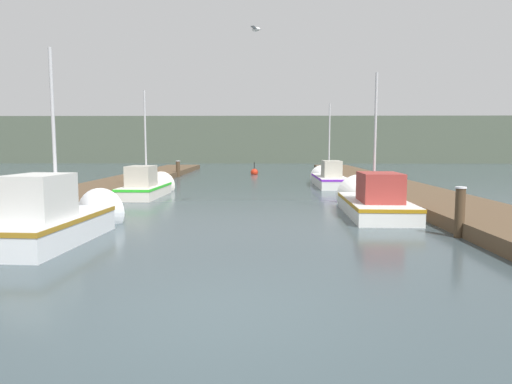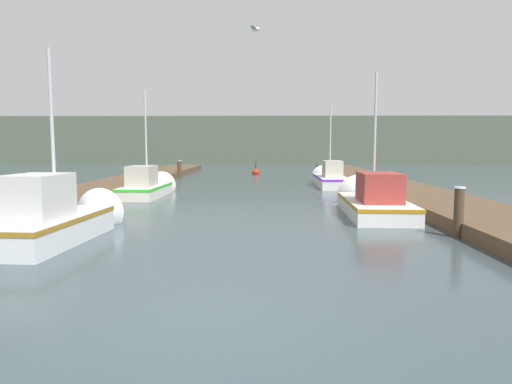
# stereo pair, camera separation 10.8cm
# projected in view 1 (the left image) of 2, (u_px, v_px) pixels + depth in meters

# --- Properties ---
(ground_plane) EXTENTS (200.00, 200.00, 0.00)m
(ground_plane) POSITION_uv_depth(u_px,v_px,m) (219.00, 317.00, 5.79)
(ground_plane) COLOR #38474C
(dock_left) EXTENTS (2.91, 40.00, 0.36)m
(dock_left) POSITION_uv_depth(u_px,v_px,m) (112.00, 187.00, 21.79)
(dock_left) COLOR brown
(dock_left) RESTS_ON ground_plane
(dock_right) EXTENTS (2.91, 40.00, 0.36)m
(dock_right) POSITION_uv_depth(u_px,v_px,m) (392.00, 187.00, 21.59)
(dock_right) COLOR brown
(dock_right) RESTS_ON ground_plane
(distant_shore_ridge) EXTENTS (120.00, 16.00, 5.48)m
(distant_shore_ridge) POSITION_uv_depth(u_px,v_px,m) (259.00, 140.00, 60.58)
(distant_shore_ridge) COLOR #4C5647
(distant_shore_ridge) RESTS_ON ground_plane
(fishing_boat_0) EXTENTS (1.68, 4.56, 4.68)m
(fishing_boat_0) POSITION_uv_depth(u_px,v_px,m) (61.00, 218.00, 10.49)
(fishing_boat_0) COLOR silver
(fishing_boat_0) RESTS_ON ground_plane
(fishing_boat_1) EXTENTS (1.93, 5.25, 4.96)m
(fishing_boat_1) POSITION_uv_depth(u_px,v_px,m) (371.00, 200.00, 14.70)
(fishing_boat_1) COLOR silver
(fishing_boat_1) RESTS_ON ground_plane
(fishing_boat_2) EXTENTS (1.54, 4.58, 4.85)m
(fishing_boat_2) POSITION_uv_depth(u_px,v_px,m) (148.00, 186.00, 19.59)
(fishing_boat_2) COLOR silver
(fishing_boat_2) RESTS_ON ground_plane
(fishing_boat_3) EXTENTS (1.47, 6.01, 4.73)m
(fishing_boat_3) POSITION_uv_depth(u_px,v_px,m) (328.00, 178.00, 24.66)
(fishing_boat_3) COLOR silver
(fishing_boat_3) RESTS_ON ground_plane
(mooring_piling_0) EXTENTS (0.26, 0.26, 1.10)m
(mooring_piling_0) POSITION_uv_depth(u_px,v_px,m) (46.00, 205.00, 12.37)
(mooring_piling_0) COLOR #473523
(mooring_piling_0) RESTS_ON ground_plane
(mooring_piling_1) EXTENTS (0.30, 0.30, 1.11)m
(mooring_piling_1) POSITION_uv_depth(u_px,v_px,m) (178.00, 169.00, 30.73)
(mooring_piling_1) COLOR #473523
(mooring_piling_1) RESTS_ON ground_plane
(mooring_piling_3) EXTENTS (0.26, 0.26, 1.20)m
(mooring_piling_3) POSITION_uv_depth(u_px,v_px,m) (460.00, 212.00, 10.71)
(mooring_piling_3) COLOR #473523
(mooring_piling_3) RESTS_ON ground_plane
(channel_buoy) EXTENTS (0.54, 0.54, 1.04)m
(channel_buoy) POSITION_uv_depth(u_px,v_px,m) (254.00, 172.00, 33.51)
(channel_buoy) COLOR red
(channel_buoy) RESTS_ON ground_plane
(seagull_lead) EXTENTS (0.34, 0.55, 0.12)m
(seagull_lead) POSITION_uv_depth(u_px,v_px,m) (256.00, 29.00, 13.91)
(seagull_lead) COLOR white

